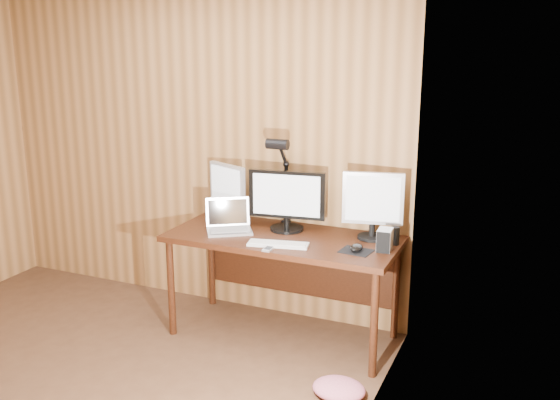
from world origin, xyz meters
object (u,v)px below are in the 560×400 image
Objects in this scene: monitor_left at (227,190)px; desk_lamp at (281,168)px; monitor_right at (373,203)px; keyboard at (278,244)px; hard_drive at (385,240)px; mouse at (356,248)px; monitor_center at (287,200)px; laptop at (229,223)px; desk at (287,250)px; phone at (268,249)px; speaker at (396,236)px.

monitor_left is 0.62× the size of desk_lamp.
monitor_right reaches higher than keyboard.
mouse is at bearing -155.20° from hard_drive.
monitor_center is 0.67m from mouse.
laptop is at bearing -163.82° from monitor_center.
phone is (0.03, -0.37, 0.13)m from desk.
speaker reaches higher than desk.
monitor_right reaches higher than speaker.
monitor_center reaches higher than monitor_left.
keyboard is 2.91× the size of hard_drive.
monitor_center is 0.23m from desk_lamp.
monitor_right is 4.36× the size of phone.
monitor_right is 3.87× the size of mouse.
keyboard is 0.52m from mouse.
desk_lamp is (-0.66, 0.33, 0.40)m from mouse.
phone is (-0.02, -0.10, -0.00)m from keyboard.
hard_drive is 0.15m from speaker.
monitor_left is 0.47m from desk_lamp.
speaker is (1.16, 0.16, 0.01)m from laptop.
laptop is 1.17m from speaker.
mouse is at bearing -106.26° from monitor_right.
desk_lamp is at bearing 164.93° from monitor_right.
monitor_center is at bearing 113.87° from desk.
monitor_left is 1.11m from monitor_right.
speaker is at bearing -32.05° from monitor_right.
hard_drive is at bearing -32.61° from laptop.
keyboard is at bearing 75.28° from phone.
speaker is (0.18, -0.06, -0.19)m from monitor_right.
phone is at bearing -160.78° from mouse.
laptop is 3.70× the size of phone.
monitor_right is 0.31m from hard_drive.
hard_drive is (0.14, -0.21, -0.18)m from monitor_right.
desk is 0.60m from mouse.
mouse is (1.09, -0.30, -0.20)m from monitor_left.
speaker is at bearing 71.40° from hard_drive.
desk is 0.65m from monitor_left.
speaker is 0.18× the size of desk_lamp.
monitor_center is 5.18× the size of phone.
desk_lamp is at bearing 173.79° from speaker.
laptop is 0.49m from keyboard.
monitor_left reaches higher than hard_drive.
keyboard is 0.69m from hard_drive.
mouse reaches higher than keyboard.
monitor_left reaches higher than speaker.
keyboard is at bearing -84.76° from monitor_center.
desk is at bearing 168.90° from hard_drive.
speaker is (0.75, 0.06, 0.18)m from desk.
desk is 0.58m from desk_lamp.
monitor_left is 0.78m from phone.
desk is 0.39m from phone.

